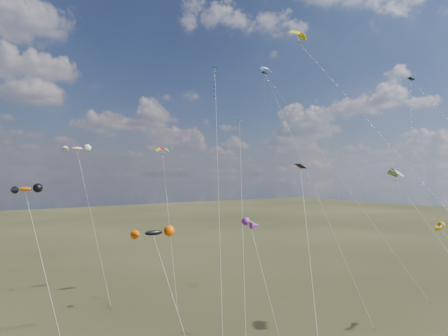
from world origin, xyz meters
TOP-DOWN VIEW (x-y plane):
  - diamond_black_high at (19.54, 29.41)m, footprint 6.94×28.66m
  - diamond_navy_tall at (3.55, 25.34)m, footprint 12.05×19.05m
  - diamond_black_mid at (-3.42, 0.12)m, footprint 10.35×12.45m
  - diamond_navy_right at (13.83, -1.97)m, footprint 6.41×21.68m
  - diamond_orange_center at (-0.18, 13.99)m, footprint 9.72×13.54m
  - parafoil_yellow at (1.06, 5.03)m, footprint 4.43×29.14m
  - parafoil_blue_white at (11.53, 22.41)m, footprint 2.48×21.13m
  - parafoil_striped at (14.01, 1.53)m, footprint 2.81×14.46m
  - parafoil_tricolor at (-1.48, 33.25)m, footprint 5.72×14.13m
  - novelty_black_orange at (-15.83, 6.49)m, footprint 3.38×10.72m
  - novelty_orange_black at (-24.84, 14.47)m, footprint 3.60×10.99m
  - novelty_white_purple at (-4.34, 7.08)m, footprint 2.56×9.16m
  - novelty_redwhite_stripe at (-13.13, 40.61)m, footprint 3.72×14.16m
  - novelty_blue_yellow at (17.76, -1.90)m, footprint 2.58×9.79m

SIDE VIEW (x-z plane):
  - novelty_blue_yellow at x=17.76m, z-range 5.66..18.01m
  - novelty_white_purple at x=-4.34m, z-range 6.22..19.67m
  - novelty_black_orange at x=-15.83m, z-range 6.20..19.71m
  - diamond_black_mid at x=-3.42m, z-range 4.77..24.01m
  - novelty_orange_black at x=-24.84m, z-range 8.08..25.37m
  - diamond_orange_center at x=-0.18m, z-range 4.46..30.35m
  - parafoil_striped at x=14.01m, z-range 8.87..28.13m
  - novelty_redwhite_stripe at x=-13.13m, z-range 10.76..33.81m
  - parafoil_tricolor at x=-1.48m, z-range 10.81..33.80m
  - diamond_navy_right at x=13.83m, z-range 10.13..39.60m
  - diamond_navy_tall at x=3.55m, z-range 12.71..48.19m
  - diamond_black_high at x=19.54m, z-range 13.48..51.19m
  - parafoil_yellow at x=1.06m, z-range 16.46..51.04m
  - parafoil_blue_white at x=11.53m, z-range 17.11..53.05m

